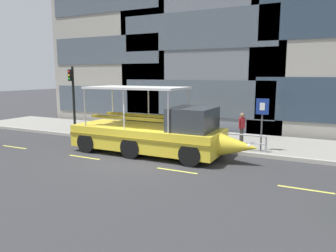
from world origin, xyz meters
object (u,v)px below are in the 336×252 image
pedestrian_mid_left (193,122)px  pedestrian_near_bow (242,125)px  duck_tour_boat (156,133)px  parking_sign (262,115)px  traffic_light_pole (73,93)px

pedestrian_mid_left → pedestrian_near_bow: bearing=8.7°
pedestrian_near_bow → pedestrian_mid_left: (-2.65, -0.41, 0.05)m
pedestrian_near_bow → duck_tour_boat: bearing=-133.4°
parking_sign → pedestrian_mid_left: parking_sign is taller
pedestrian_near_bow → parking_sign: bearing=-44.4°
traffic_light_pole → parking_sign: size_ratio=1.64×
duck_tour_boat → pedestrian_mid_left: bearing=78.0°
pedestrian_near_bow → pedestrian_mid_left: pedestrian_mid_left is taller
pedestrian_mid_left → duck_tour_boat: bearing=-102.0°
duck_tour_boat → pedestrian_near_bow: bearing=46.6°
parking_sign → duck_tour_boat: (-4.54, -2.30, -0.86)m
parking_sign → duck_tour_boat: size_ratio=0.27×
duck_tour_boat → pedestrian_near_bow: size_ratio=5.58×
traffic_light_pole → pedestrian_mid_left: (7.93, 0.83, -1.47)m
traffic_light_pole → pedestrian_mid_left: bearing=5.9°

